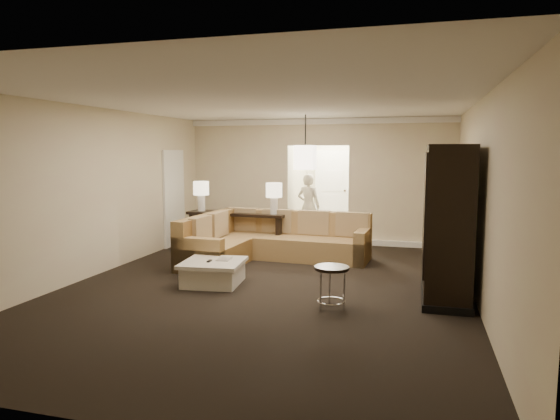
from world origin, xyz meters
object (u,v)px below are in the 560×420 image
(drink_table, at_px, (332,279))
(person, at_px, (308,203))
(coffee_table, at_px, (213,272))
(sectional_sofa, at_px, (267,241))
(console_table, at_px, (237,228))
(armoire, at_px, (447,226))

(drink_table, distance_m, person, 5.39)
(coffee_table, height_order, person, person)
(sectional_sofa, distance_m, console_table, 1.05)
(armoire, bearing_deg, person, 123.89)
(coffee_table, bearing_deg, console_table, 102.04)
(sectional_sofa, xyz_separation_m, coffee_table, (-0.30, -1.90, -0.17))
(coffee_table, height_order, console_table, console_table)
(coffee_table, height_order, armoire, armoire)
(console_table, bearing_deg, person, 64.06)
(person, bearing_deg, coffee_table, 94.48)
(sectional_sofa, relative_size, coffee_table, 3.16)
(sectional_sofa, bearing_deg, person, 87.51)
(person, bearing_deg, sectional_sofa, 95.73)
(coffee_table, relative_size, person, 0.58)
(drink_table, bearing_deg, armoire, 30.89)
(sectional_sofa, relative_size, console_table, 1.48)
(sectional_sofa, xyz_separation_m, console_table, (-0.83, 0.62, 0.12))
(armoire, distance_m, person, 5.19)
(console_table, xyz_separation_m, person, (1.10, 1.92, 0.37))
(sectional_sofa, height_order, armoire, armoire)
(armoire, bearing_deg, coffee_table, -177.79)
(drink_table, height_order, person, person)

